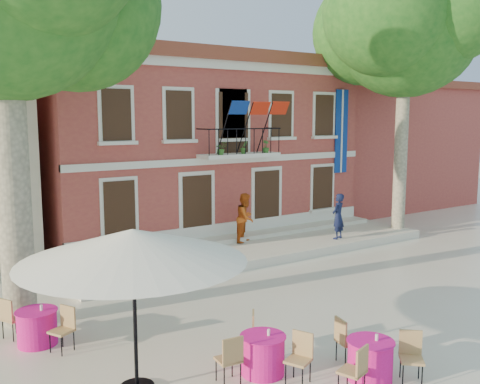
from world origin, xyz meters
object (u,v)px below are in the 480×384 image
pedestrian_navy (338,216)px  cafe_table_0 (263,352)px  patio_umbrella (133,246)px  plane_tree_east (406,24)px  cafe_table_1 (370,358)px  pedestrian_orange (246,218)px  cafe_table_3 (37,326)px

pedestrian_navy → cafe_table_0: bearing=17.1°
patio_umbrella → cafe_table_0: 3.30m
plane_tree_east → pedestrian_navy: plane_tree_east is taller
patio_umbrella → cafe_table_1: size_ratio=2.20×
plane_tree_east → pedestrian_orange: plane_tree_east is taller
pedestrian_navy → pedestrian_orange: 3.58m
pedestrian_orange → cafe_table_1: bearing=-145.4°
pedestrian_navy → cafe_table_0: pedestrian_navy is taller
plane_tree_east → cafe_table_1: plane_tree_east is taller
pedestrian_orange → cafe_table_1: (-3.66, -9.56, -0.79)m
cafe_table_1 → pedestrian_navy: bearing=49.3°
cafe_table_1 → cafe_table_3: bearing=133.4°
patio_umbrella → cafe_table_0: bearing=-18.5°
plane_tree_east → patio_umbrella: plane_tree_east is taller
pedestrian_orange → patio_umbrella: bearing=-169.4°
pedestrian_navy → pedestrian_orange: (-3.23, 1.53, 0.04)m
pedestrian_navy → cafe_table_1: pedestrian_navy is taller
cafe_table_0 → cafe_table_3: size_ratio=0.98×
patio_umbrella → cafe_table_1: bearing=-28.5°
plane_tree_east → cafe_table_0: plane_tree_east is taller
pedestrian_orange → cafe_table_0: 9.78m
plane_tree_east → cafe_table_1: (-10.46, -8.13, -8.18)m
cafe_table_1 → cafe_table_0: bearing=139.6°
cafe_table_3 → pedestrian_orange: bearing=27.5°
plane_tree_east → patio_umbrella: bearing=-157.0°
plane_tree_east → pedestrian_orange: (-6.80, 1.43, -7.39)m
cafe_table_0 → pedestrian_navy: bearing=38.5°
pedestrian_navy → cafe_table_1: (-6.90, -8.03, -0.75)m
patio_umbrella → cafe_table_0: (2.28, -0.76, -2.26)m
plane_tree_east → pedestrian_navy: 8.24m
patio_umbrella → cafe_table_1: patio_umbrella is taller
plane_tree_east → cafe_table_1: size_ratio=6.35×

